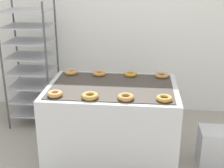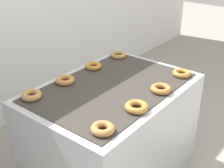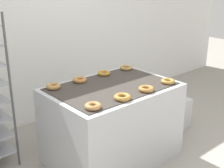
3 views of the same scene
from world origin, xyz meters
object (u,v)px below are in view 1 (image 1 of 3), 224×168
Objects in this scene: fryer_machine at (112,124)px; glaze_bin at (216,147)px; donut_far_midright at (131,74)px; donut_far_midleft at (99,73)px; donut_near_left at (55,94)px; donut_near_midleft at (90,96)px; donut_near_midright at (126,97)px; baking_rack_cart at (31,63)px; donut_near_right at (164,98)px; donut_far_left at (71,72)px; donut_far_right at (162,75)px.

fryer_machine is 1.13m from glaze_bin.
donut_far_midleft is at bearing -177.65° from donut_far_midright.
donut_far_midright is at bearing 44.71° from donut_near_left.
glaze_bin is at bearing 11.95° from donut_near_left.
donut_near_midright is (0.33, 0.01, -0.00)m from donut_near_midleft.
baking_rack_cart is 1.98m from donut_near_right.
baking_rack_cart is 10.25× the size of donut_near_midleft.
donut_near_midright and donut_far_midleft have the same top height.
donut_near_right is at bearing -33.31° from donut_far_left.
donut_near_left is at bearing -168.05° from glaze_bin.
donut_near_left is 0.91× the size of donut_near_midleft.
donut_near_midright is (0.16, -0.33, 0.45)m from fryer_machine.
donut_near_midright is at bearing -45.46° from donut_far_left.
donut_far_left reaches higher than donut_far_midright.
donut_near_left is (-0.50, -0.32, 0.45)m from fryer_machine.
donut_far_left is (-0.33, 0.67, 0.00)m from donut_near_midleft.
glaze_bin is at bearing -13.56° from donut_far_midleft.
donut_near_left is 0.33m from donut_near_midleft.
donut_far_right is at bearing 89.21° from donut_near_right.
glaze_bin is at bearing -19.45° from baking_rack_cart.
donut_near_midright is 1.04× the size of donut_far_midleft.
glaze_bin is at bearing 20.16° from donut_near_midright.
donut_far_midleft is (0.32, 0.65, -0.00)m from donut_near_left.
donut_far_right is (1.01, -0.00, -0.00)m from donut_far_left.
donut_far_right is at bearing 32.92° from fryer_machine.
donut_far_midright is 0.96× the size of donut_far_right.
donut_far_left reaches higher than donut_near_midright.
donut_near_left is (-1.60, -0.34, 0.68)m from glaze_bin.
donut_far_right reaches higher than glaze_bin.
baking_rack_cart is 10.82× the size of donut_far_right.
donut_near_right is 0.94m from donut_far_midleft.
baking_rack_cart reaches higher than donut_far_left.
glaze_bin is 1.49m from donut_near_midleft.
donut_far_midleft is at bearing 136.30° from donut_near_right.
donut_far_left is at bearing 168.81° from glaze_bin.
donut_near_midleft is 0.66m from donut_far_midleft.
donut_far_right is (0.35, 0.66, -0.00)m from donut_near_midright.
donut_near_left is at bearing -90.26° from donut_far_left.
donut_near_midleft is 1.10× the size of donut_far_midright.
glaze_bin is at bearing 15.54° from donut_near_midleft.
donut_near_midleft reaches higher than fryer_machine.
donut_near_midleft is 1.08× the size of donut_far_left.
donut_far_right is (0.01, 0.65, -0.00)m from donut_near_right.
donut_far_midleft is (0.32, -0.01, -0.00)m from donut_far_left.
donut_far_midleft is at bearing 166.44° from glaze_bin.
glaze_bin is 1.77m from donut_far_left.
fryer_machine is 3.23× the size of glaze_bin.
donut_near_midright is 1.02× the size of donut_far_right.
baking_rack_cart is 11.26× the size of donut_near_left.
glaze_bin is 2.82× the size of donut_near_left.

